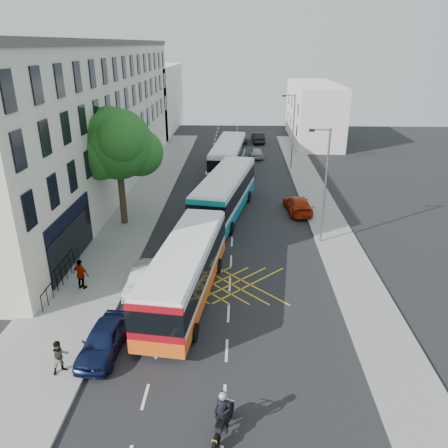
# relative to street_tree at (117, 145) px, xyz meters

# --- Properties ---
(ground) EXTENTS (120.00, 120.00, 0.00)m
(ground) POSITION_rel_street_tree_xyz_m (8.51, -14.97, -6.29)
(ground) COLOR black
(ground) RESTS_ON ground
(pavement_left) EXTENTS (5.00, 70.00, 0.15)m
(pavement_left) POSITION_rel_street_tree_xyz_m (0.01, 0.03, -6.22)
(pavement_left) COLOR gray
(pavement_left) RESTS_ON ground
(pavement_right) EXTENTS (3.00, 70.00, 0.15)m
(pavement_right) POSITION_rel_street_tree_xyz_m (16.01, 0.03, -6.22)
(pavement_right) COLOR gray
(pavement_right) RESTS_ON ground
(terrace_main) EXTENTS (8.30, 45.00, 13.50)m
(terrace_main) POSITION_rel_street_tree_xyz_m (-5.49, 9.52, 0.46)
(terrace_main) COLOR beige
(terrace_main) RESTS_ON ground
(terrace_far) EXTENTS (8.00, 20.00, 10.00)m
(terrace_far) POSITION_rel_street_tree_xyz_m (-5.49, 40.03, -1.29)
(terrace_far) COLOR silver
(terrace_far) RESTS_ON ground
(building_right) EXTENTS (6.00, 18.00, 8.00)m
(building_right) POSITION_rel_street_tree_xyz_m (19.51, 33.03, -2.29)
(building_right) COLOR silver
(building_right) RESTS_ON ground
(street_tree) EXTENTS (6.30, 5.70, 8.80)m
(street_tree) POSITION_rel_street_tree_xyz_m (0.00, 0.00, 0.00)
(street_tree) COLOR #382619
(street_tree) RESTS_ON pavement_left
(lamp_near) EXTENTS (1.45, 0.15, 8.00)m
(lamp_near) POSITION_rel_street_tree_xyz_m (14.71, -2.97, -1.68)
(lamp_near) COLOR slate
(lamp_near) RESTS_ON pavement_right
(lamp_far) EXTENTS (1.45, 0.15, 8.00)m
(lamp_far) POSITION_rel_street_tree_xyz_m (14.71, 17.03, -1.68)
(lamp_far) COLOR slate
(lamp_far) RESTS_ON pavement_right
(railings) EXTENTS (0.08, 5.60, 1.14)m
(railings) POSITION_rel_street_tree_xyz_m (-1.19, -9.67, -5.57)
(railings) COLOR black
(railings) RESTS_ON pavement_left
(bus_near) EXTENTS (3.96, 11.52, 3.17)m
(bus_near) POSITION_rel_street_tree_xyz_m (6.11, -10.42, -4.62)
(bus_near) COLOR silver
(bus_near) RESTS_ON ground
(bus_mid) EXTENTS (5.10, 12.54, 3.44)m
(bus_mid) POSITION_rel_street_tree_xyz_m (7.83, 2.58, -4.48)
(bus_mid) COLOR silver
(bus_mid) RESTS_ON ground
(bus_far) EXTENTS (3.83, 12.27, 3.40)m
(bus_far) POSITION_rel_street_tree_xyz_m (7.74, 15.17, -4.50)
(bus_far) COLOR silver
(bus_far) RESTS_ON ground
(motorbike) EXTENTS (0.84, 2.11, 1.92)m
(motorbike) POSITION_rel_street_tree_xyz_m (8.52, -19.63, -5.39)
(motorbike) COLOR black
(motorbike) RESTS_ON ground
(parked_car_blue) EXTENTS (1.93, 4.16, 1.38)m
(parked_car_blue) POSITION_rel_street_tree_xyz_m (2.91, -15.28, -5.60)
(parked_car_blue) COLOR #0D1536
(parked_car_blue) RESTS_ON ground
(parked_car_silver) EXTENTS (1.77, 4.18, 1.34)m
(parked_car_silver) POSITION_rel_street_tree_xyz_m (3.61, -9.65, -5.62)
(parked_car_silver) COLOR #B6B8BE
(parked_car_silver) RESTS_ON ground
(red_hatchback) EXTENTS (2.29, 4.81, 1.35)m
(red_hatchback) POSITION_rel_street_tree_xyz_m (13.92, 3.22, -5.61)
(red_hatchback) COLOR #A32206
(red_hatchback) RESTS_ON ground
(distant_car_grey) EXTENTS (2.63, 5.09, 1.37)m
(distant_car_grey) POSITION_rel_street_tree_xyz_m (8.74, 31.00, -5.61)
(distant_car_grey) COLOR #393D40
(distant_car_grey) RESTS_ON ground
(distant_car_silver) EXTENTS (1.71, 3.76, 1.25)m
(distant_car_silver) POSITION_rel_street_tree_xyz_m (11.05, 22.00, -5.67)
(distant_car_silver) COLOR #ABAFB3
(distant_car_silver) RESTS_ON ground
(distant_car_dark) EXTENTS (1.91, 4.63, 1.49)m
(distant_car_dark) POSITION_rel_street_tree_xyz_m (11.54, 30.97, -5.55)
(distant_car_dark) COLOR black
(distant_car_dark) RESTS_ON ground
(pedestrian_near) EXTENTS (0.96, 0.94, 1.56)m
(pedestrian_near) POSITION_rel_street_tree_xyz_m (1.51, -16.82, -5.36)
(pedestrian_near) COLOR gray
(pedestrian_near) RESTS_ON pavement_left
(pedestrian_far) EXTENTS (1.15, 0.77, 1.82)m
(pedestrian_far) POSITION_rel_street_tree_xyz_m (0.07, -9.97, -5.23)
(pedestrian_far) COLOR gray
(pedestrian_far) RESTS_ON pavement_left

